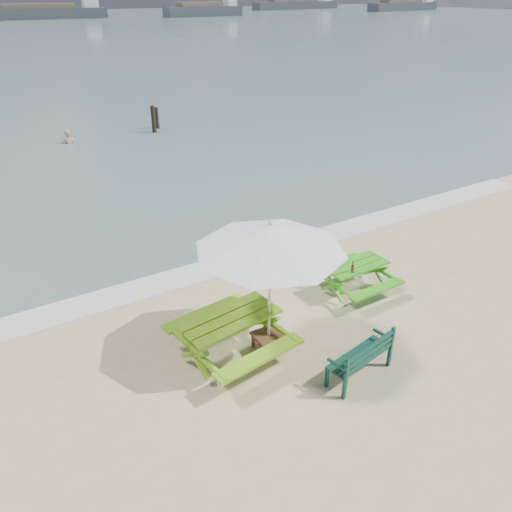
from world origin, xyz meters
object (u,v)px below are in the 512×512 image
picnic_table_left (231,337)px  patio_umbrella (270,237)px  park_bench (359,364)px  beer_bottle (352,269)px  side_table (269,342)px  picnic_table_right (355,278)px  swimmer (70,149)px

picnic_table_left → patio_umbrella: patio_umbrella is taller
park_bench → beer_bottle: beer_bottle is taller
picnic_table_left → side_table: (0.67, -0.23, -0.23)m
picnic_table_right → patio_umbrella: 3.51m
park_bench → beer_bottle: bearing=52.4°
picnic_table_right → beer_bottle: 0.59m
swimmer → beer_bottle: bearing=-82.0°
picnic_table_right → swimmer: size_ratio=0.93×
picnic_table_left → patio_umbrella: 2.08m
park_bench → patio_umbrella: bearing=123.8°
picnic_table_right → swimmer: picnic_table_right is taller
patio_umbrella → swimmer: (0.22, 16.47, -2.63)m
beer_bottle → patio_umbrella: bearing=-168.1°
picnic_table_left → picnic_table_right: 3.47m
picnic_table_right → patio_umbrella: bearing=-165.2°
picnic_table_right → park_bench: 2.82m
picnic_table_left → park_bench: (1.62, -1.66, -0.16)m
side_table → patio_umbrella: bearing=0.0°
side_table → swimmer: (0.22, 16.47, -0.45)m
park_bench → swimmer: size_ratio=0.79×
picnic_table_left → patio_umbrella: size_ratio=0.81×
park_bench → side_table: bearing=123.8°
side_table → picnic_table_right: bearing=14.8°
beer_bottle → swimmer: size_ratio=0.15×
picnic_table_right → patio_umbrella: patio_umbrella is taller
picnic_table_right → park_bench: size_ratio=1.17×
picnic_table_left → swimmer: (0.89, 16.24, -0.68)m
side_table → beer_bottle: (2.45, 0.52, 0.60)m
picnic_table_right → beer_bottle: size_ratio=6.20×
picnic_table_left → side_table: picnic_table_left is taller
patio_umbrella → side_table: bearing=0.0°
picnic_table_left → park_bench: bearing=-45.6°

